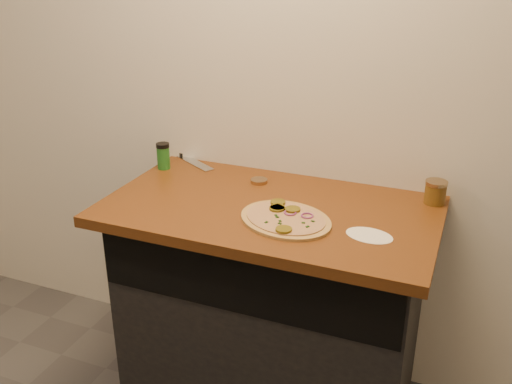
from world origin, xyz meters
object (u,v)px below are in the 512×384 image
at_px(chefs_knife, 185,157).
at_px(spice_shaker, 163,156).
at_px(pizza, 285,218).
at_px(salsa_jar, 435,192).

height_order(chefs_knife, spice_shaker, spice_shaker).
xyz_separation_m(pizza, salsa_jar, (0.46, 0.34, 0.04)).
bearing_deg(spice_shaker, pizza, -23.67).
relative_size(chefs_knife, spice_shaker, 2.84).
relative_size(pizza, spice_shaker, 3.93).
height_order(pizza, spice_shaker, spice_shaker).
bearing_deg(salsa_jar, spice_shaker, -176.88).
distance_m(pizza, chefs_knife, 0.76).
bearing_deg(salsa_jar, pizza, -143.12).
bearing_deg(pizza, spice_shaker, 156.33).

